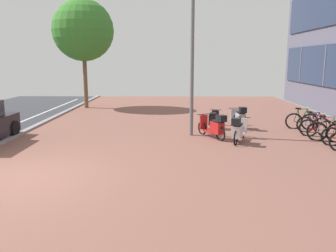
# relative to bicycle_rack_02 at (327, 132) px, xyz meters

# --- Properties ---
(ground) EXTENTS (21.00, 40.00, 0.13)m
(ground) POSITION_rel_bicycle_rack_02_xyz_m (-7.96, -4.19, -0.38)
(ground) COLOR #2C2E36
(bicycle_rack_02) EXTENTS (1.30, 0.68, 1.03)m
(bicycle_rack_02) POSITION_rel_bicycle_rack_02_xyz_m (0.00, 0.00, 0.00)
(bicycle_rack_02) COLOR black
(bicycle_rack_02) RESTS_ON ground
(bicycle_rack_03) EXTENTS (1.29, 0.64, 0.98)m
(bicycle_rack_03) POSITION_rel_bicycle_rack_02_xyz_m (-0.02, 0.76, -0.01)
(bicycle_rack_03) COLOR black
(bicycle_rack_03) RESTS_ON ground
(bicycle_rack_04) EXTENTS (1.23, 0.62, 0.96)m
(bicycle_rack_04) POSITION_rel_bicycle_rack_02_xyz_m (0.12, 1.53, -0.02)
(bicycle_rack_04) COLOR black
(bicycle_rack_04) RESTS_ON ground
(bicycle_rack_05) EXTENTS (1.34, 0.50, 1.00)m
(bicycle_rack_05) POSITION_rel_bicycle_rack_02_xyz_m (-0.08, 2.29, -0.01)
(bicycle_rack_05) COLOR black
(bicycle_rack_05) RESTS_ON ground
(scooter_near) EXTENTS (0.56, 1.77, 1.01)m
(scooter_near) POSITION_rel_bicycle_rack_02_xyz_m (-2.73, 2.49, 0.10)
(scooter_near) COLOR black
(scooter_near) RESTS_ON ground
(scooter_mid) EXTENTS (1.01, 1.65, 0.99)m
(scooter_mid) POSITION_rel_bicycle_rack_02_xyz_m (-4.07, 0.43, 0.09)
(scooter_mid) COLOR black
(scooter_mid) RESTS_ON ground
(scooter_far) EXTENTS (0.91, 1.69, 0.99)m
(scooter_far) POSITION_rel_bicycle_rack_02_xyz_m (-3.26, -0.20, 0.09)
(scooter_far) COLOR black
(scooter_far) RESTS_ON ground
(scooter_extra) EXTENTS (0.69, 1.69, 0.74)m
(scooter_extra) POSITION_rel_bicycle_rack_02_xyz_m (-3.85, 2.49, 0.02)
(scooter_extra) COLOR black
(scooter_extra) RESTS_ON ground
(lamp_post) EXTENTS (0.20, 0.52, 6.49)m
(lamp_post) POSITION_rel_bicycle_rack_02_xyz_m (-4.90, 1.00, 3.21)
(lamp_post) COLOR slate
(lamp_post) RESTS_ON ground
(street_tree) EXTENTS (3.69, 3.69, 6.55)m
(street_tree) POSITION_rel_bicycle_rack_02_xyz_m (-11.07, 8.94, 4.34)
(street_tree) COLOR brown
(street_tree) RESTS_ON ground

